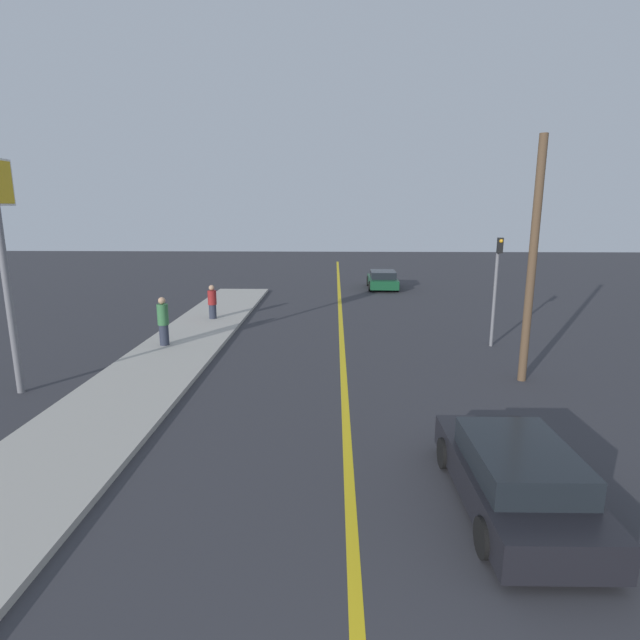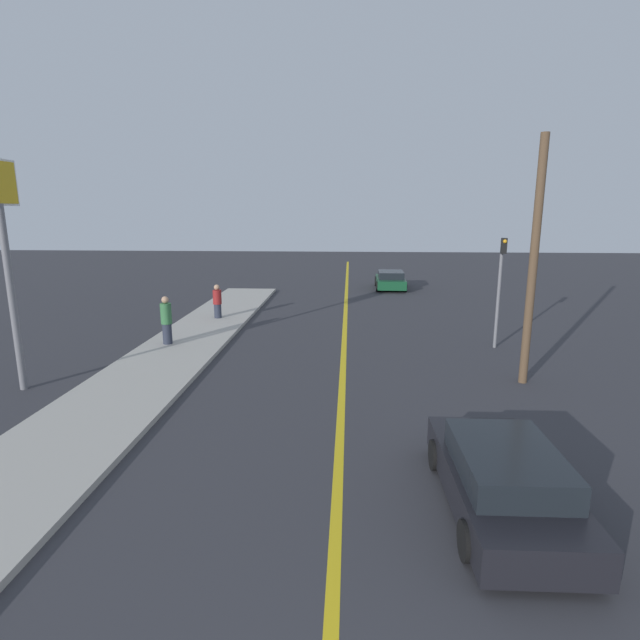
# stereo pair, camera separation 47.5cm
# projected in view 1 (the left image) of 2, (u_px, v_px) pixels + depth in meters

# --- Properties ---
(road_center_line) EXTENTS (0.20, 60.00, 0.01)m
(road_center_line) POSITION_uv_depth(u_px,v_px,m) (342.00, 338.00, 20.01)
(road_center_line) COLOR gold
(road_center_line) RESTS_ON ground_plane
(sidewalk_left) EXTENTS (3.05, 29.63, 0.15)m
(sidewalk_left) POSITION_uv_depth(u_px,v_px,m) (167.00, 358.00, 17.05)
(sidewalk_left) COLOR #ADA89E
(sidewalk_left) RESTS_ON ground_plane
(car_near_right_lane) EXTENTS (1.96, 4.26, 1.24)m
(car_near_right_lane) POSITION_uv_depth(u_px,v_px,m) (515.00, 476.00, 8.52)
(car_near_right_lane) COLOR black
(car_near_right_lane) RESTS_ON ground_plane
(car_ahead_center) EXTENTS (1.96, 3.90, 1.17)m
(car_ahead_center) POSITION_uv_depth(u_px,v_px,m) (383.00, 280.00, 32.42)
(car_ahead_center) COLOR #144728
(car_ahead_center) RESTS_ON ground_plane
(pedestrian_near_curb) EXTENTS (0.40, 0.40, 1.79)m
(pedestrian_near_curb) POSITION_uv_depth(u_px,v_px,m) (163.00, 321.00, 18.28)
(pedestrian_near_curb) COLOR #282D3D
(pedestrian_near_curb) RESTS_ON sidewalk_left
(pedestrian_mid_group) EXTENTS (0.39, 0.39, 1.55)m
(pedestrian_mid_group) POSITION_uv_depth(u_px,v_px,m) (212.00, 302.00, 22.78)
(pedestrian_mid_group) COLOR #282D3D
(pedestrian_mid_group) RESTS_ON sidewalk_left
(traffic_light) EXTENTS (0.18, 0.40, 4.06)m
(traffic_light) POSITION_uv_depth(u_px,v_px,m) (496.00, 281.00, 18.28)
(traffic_light) COLOR slate
(traffic_light) RESTS_ON ground_plane
(utility_pole) EXTENTS (0.24, 0.24, 7.08)m
(utility_pole) POSITION_uv_depth(u_px,v_px,m) (532.00, 263.00, 14.32)
(utility_pole) COLOR brown
(utility_pole) RESTS_ON ground_plane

